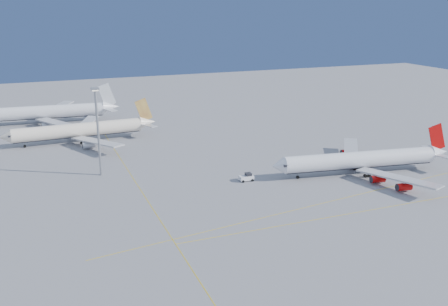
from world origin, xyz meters
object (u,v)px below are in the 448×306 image
(airliner_third, at_px, (48,112))
(pushback_tug, at_px, (247,177))
(light_mast, at_px, (98,125))
(airliner_etihad, at_px, (82,130))
(airliner_virgin, at_px, (364,160))

(airliner_third, distance_m, pushback_tug, 113.49)
(airliner_third, relative_size, light_mast, 2.31)
(airliner_etihad, distance_m, light_mast, 43.90)
(airliner_virgin, bearing_deg, light_mast, 167.73)
(airliner_etihad, height_order, pushback_tug, airliner_etihad)
(airliner_third, bearing_deg, airliner_etihad, -69.32)
(airliner_virgin, height_order, airliner_third, airliner_third)
(pushback_tug, relative_size, light_mast, 0.16)
(pushback_tug, bearing_deg, airliner_virgin, -11.26)
(airliner_etihad, relative_size, light_mast, 2.15)
(airliner_third, bearing_deg, airliner_virgin, -46.15)
(airliner_etihad, distance_m, pushback_tug, 75.85)
(airliner_third, xyz_separation_m, light_mast, (11.72, -79.58, 10.98))
(airliner_virgin, bearing_deg, airliner_third, 137.34)
(airliner_etihad, bearing_deg, light_mast, -90.78)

